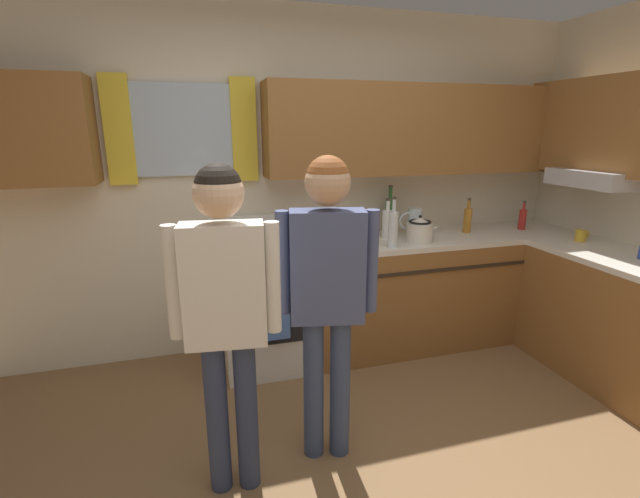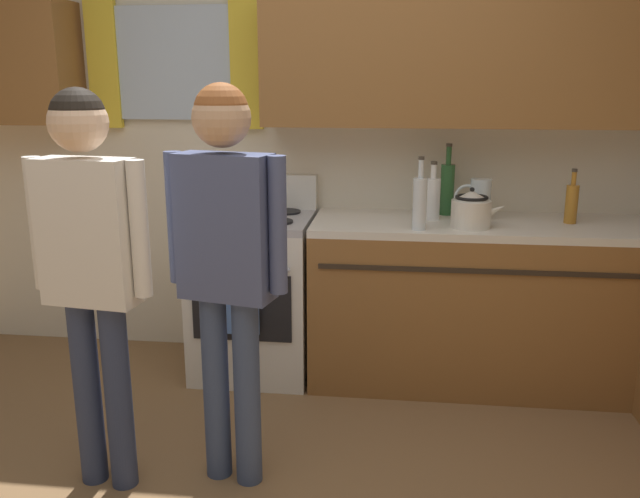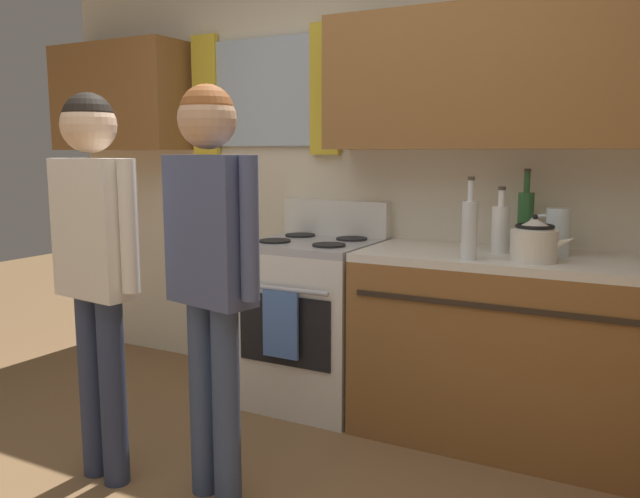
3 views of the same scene
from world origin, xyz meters
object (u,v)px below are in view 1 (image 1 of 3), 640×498
at_px(stove_oven, 267,304).
at_px(adult_left, 225,298).
at_px(bottle_milk_white, 387,223).
at_px(water_pitcher, 414,222).
at_px(bottle_sauce_red, 522,219).
at_px(bottle_tall_clear, 393,228).
at_px(stovetop_kettle, 420,230).
at_px(bottle_oil_amber, 467,219).
at_px(bottle_wine_green, 390,215).
at_px(mug_mustard_yellow, 581,236).
at_px(adult_in_plaid, 327,278).

distance_m(stove_oven, adult_left, 1.34).
distance_m(bottle_milk_white, water_pitcher, 0.25).
bearing_deg(bottle_sauce_red, bottle_tall_clear, -170.47).
xyz_separation_m(bottle_sauce_red, stovetop_kettle, (-1.05, -0.14, 0.00)).
distance_m(bottle_oil_amber, bottle_wine_green, 0.65).
bearing_deg(bottle_tall_clear, bottle_milk_white, 73.83).
xyz_separation_m(bottle_oil_amber, bottle_tall_clear, (-0.79, -0.25, 0.03)).
xyz_separation_m(mug_mustard_yellow, stovetop_kettle, (-1.19, 0.34, 0.05)).
bearing_deg(bottle_milk_white, water_pitcher, 6.49).
bearing_deg(stovetop_kettle, adult_left, -145.97).
relative_size(stove_oven, bottle_oil_amber, 3.85).
relative_size(bottle_oil_amber, adult_in_plaid, 0.18).
distance_m(stove_oven, water_pitcher, 1.34).
distance_m(bottle_sauce_red, adult_left, 2.83).
xyz_separation_m(stove_oven, bottle_tall_clear, (0.90, -0.22, 0.57)).
xyz_separation_m(bottle_oil_amber, bottle_wine_green, (-0.63, 0.15, 0.04)).
bearing_deg(bottle_sauce_red, bottle_wine_green, 170.65).
bearing_deg(adult_in_plaid, bottle_milk_white, 53.15).
bearing_deg(stove_oven, adult_in_plaid, -82.70).
height_order(stovetop_kettle, adult_left, adult_left).
distance_m(bottle_oil_amber, adult_in_plaid, 1.91).
bearing_deg(mug_mustard_yellow, bottle_wine_green, 152.98).
height_order(water_pitcher, adult_left, adult_left).
bearing_deg(bottle_wine_green, bottle_milk_white, -120.50).
distance_m(bottle_milk_white, stovetop_kettle, 0.26).
bearing_deg(mug_mustard_yellow, adult_left, -165.59).
relative_size(bottle_sauce_red, adult_left, 0.15).
bearing_deg(water_pitcher, bottle_sauce_red, -4.15).
xyz_separation_m(bottle_wine_green, bottle_sauce_red, (1.15, -0.19, -0.06)).
bearing_deg(adult_in_plaid, mug_mustard_yellow, 15.25).
height_order(bottle_milk_white, mug_mustard_yellow, bottle_milk_white).
relative_size(stovetop_kettle, water_pitcher, 1.24).
relative_size(bottle_oil_amber, bottle_sauce_red, 1.16).
relative_size(stove_oven, adult_in_plaid, 0.68).
relative_size(bottle_tall_clear, adult_left, 0.23).
xyz_separation_m(bottle_milk_white, adult_in_plaid, (-0.84, -1.12, -0.00)).
relative_size(bottle_oil_amber, mug_mustard_yellow, 2.38).
bearing_deg(bottle_wine_green, water_pitcher, -36.21).
bearing_deg(bottle_tall_clear, bottle_sauce_red, 9.53).
relative_size(bottle_sauce_red, adult_in_plaid, 0.15).
distance_m(bottle_wine_green, adult_left, 1.97).
height_order(bottle_wine_green, water_pitcher, bottle_wine_green).
bearing_deg(bottle_oil_amber, bottle_tall_clear, -162.21).
bearing_deg(bottle_tall_clear, water_pitcher, 42.09).
distance_m(bottle_oil_amber, bottle_milk_white, 0.72).
height_order(stove_oven, bottle_oil_amber, bottle_oil_amber).
bearing_deg(adult_left, bottle_milk_white, 42.05).
relative_size(bottle_milk_white, bottle_sauce_red, 1.27).
bearing_deg(water_pitcher, bottle_oil_amber, -4.47).
relative_size(bottle_wine_green, bottle_tall_clear, 1.07).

